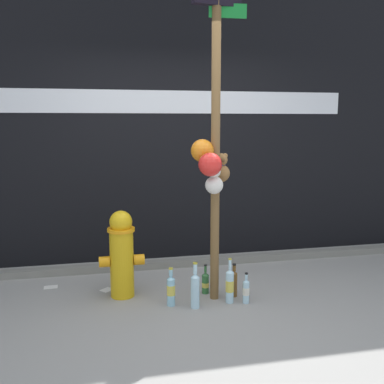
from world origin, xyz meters
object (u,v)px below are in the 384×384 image
Objects in this scene: fire_hydrant at (122,253)px; bottle_3 at (195,289)px; memorial_post at (214,127)px; bottle_0 at (171,290)px; bottle_2 at (234,283)px; bottle_4 at (205,283)px; bottle_1 at (246,291)px; bottle_5 at (230,285)px.

bottle_3 is (0.62, -0.41, -0.25)m from fire_hydrant.
bottle_0 is at bearing -169.00° from memorial_post.
bottle_4 is at bearing 151.60° from bottle_2.
memorial_post is 1.46m from fire_hydrant.
bottle_4 is (0.79, -0.10, -0.31)m from fire_hydrant.
bottle_1 is at bearing -32.12° from memorial_post.
bottle_0 is at bearing 174.88° from bottle_5.
fire_hydrant is 0.79m from bottle_3.
bottle_3 is at bearing -33.64° from fire_hydrant.
bottle_2 is at bearing 57.46° from bottle_5.
bottle_2 reaches higher than bottle_1.
fire_hydrant reaches higher than bottle_2.
bottle_1 is at bearing -70.69° from bottle_2.
memorial_post reaches higher than bottle_2.
bottle_5 reaches higher than bottle_3.
memorial_post is at bearing 11.00° from bottle_0.
bottle_1 is 0.16m from bottle_5.
memorial_post is 9.27× the size of bottle_2.
memorial_post is 10.39× the size of bottle_4.
memorial_post is 1.51m from bottle_0.
memorial_post is 1.50m from bottle_4.
bottle_1 is 0.48m from bottle_3.
bottle_0 reaches higher than bottle_1.
bottle_4 is 0.32m from bottle_5.
bottle_2 is at bearing 22.91° from bottle_3.
memorial_post reaches higher than fire_hydrant.
bottle_5 is at bearing -5.12° from bottle_0.
bottle_0 is 1.23× the size of bottle_4.
fire_hydrant is 1.97× the size of bottle_5.
memorial_post is 10.37× the size of bottle_1.
fire_hydrant reaches higher than bottle_1.
bottle_1 is at bearing 0.41° from bottle_3.
bottle_0 is 0.63m from bottle_2.
bottle_1 is at bearing -44.91° from bottle_4.
fire_hydrant reaches higher than bottle_4.
bottle_3 is 1.00× the size of bottle_5.
bottle_5 is at bearing -44.89° from memorial_post.
memorial_post is at bearing -179.35° from bottle_2.
bottle_4 is at bearing 104.73° from memorial_post.
bottle_5 reaches higher than bottle_0.
bottle_0 is 0.23m from bottle_3.
bottle_2 is 0.16m from bottle_5.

